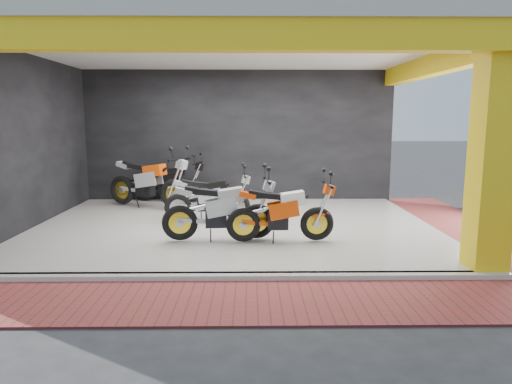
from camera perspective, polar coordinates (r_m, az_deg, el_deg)
ground at (r=7.47m, az=-3.30°, el=-8.31°), size 80.00×80.00×0.00m
showroom_floor at (r=9.39m, az=-2.76°, el=-4.36°), size 8.00×6.00×0.10m
showroom_ceiling at (r=9.23m, az=-2.94°, el=17.60°), size 8.40×6.40×0.20m
back_wall at (r=12.24m, az=-2.31°, el=6.83°), size 8.20×0.20×3.50m
left_wall at (r=10.16m, az=-26.75°, el=5.40°), size 0.20×6.20×3.50m
corner_column at (r=7.24m, az=27.47°, el=4.25°), size 0.50×0.50×3.50m
header_beam_front at (r=6.22m, az=-4.03°, el=18.95°), size 8.40×0.30×0.40m
header_beam_right at (r=9.89m, az=21.78°, el=14.66°), size 0.30×6.40×0.40m
floor_kerb at (r=6.49m, az=-3.72°, el=-10.58°), size 8.00×0.20×0.10m
paver_front at (r=5.78m, az=-4.12°, el=-13.51°), size 9.00×1.40×0.03m
paver_right at (r=10.39m, az=24.80°, el=-4.08°), size 1.40×7.00×0.03m
moto_hero at (r=8.02m, az=7.67°, el=-1.94°), size 2.03×0.85×1.22m
moto_row_a at (r=8.07m, az=0.13°, el=-1.55°), size 2.16×0.96×1.28m
moto_row_b at (r=9.62m, az=-2.42°, el=-0.20°), size 1.95×0.85×1.16m
moto_row_c at (r=10.87m, az=-10.30°, el=1.53°), size 2.53×1.82×1.46m
moto_row_d at (r=11.83m, az=-8.03°, el=1.65°), size 2.13×1.13×1.24m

